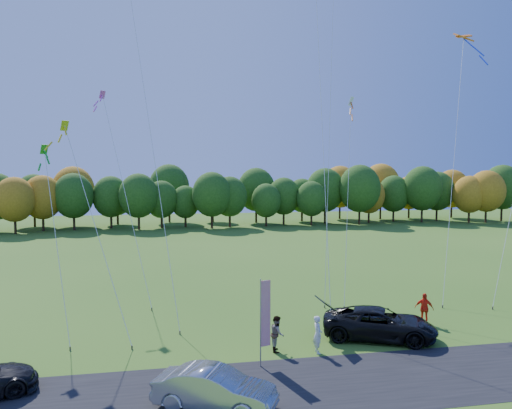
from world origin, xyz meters
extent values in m
plane|color=#2F5C18|center=(0.00, 0.00, 0.00)|extent=(160.00, 160.00, 0.00)
cube|color=black|center=(0.00, -4.00, 0.01)|extent=(90.00, 6.00, 0.01)
imported|color=black|center=(5.80, 0.86, 0.83)|extent=(6.61, 4.98, 1.67)
imported|color=#A1A1A6|center=(-3.80, -5.31, 0.78)|extent=(4.94, 3.59, 1.55)
imported|color=silver|center=(1.87, -0.47, 0.93)|extent=(0.48, 0.70, 1.87)
imported|color=gray|center=(-0.05, 0.17, 0.89)|extent=(0.80, 0.96, 1.79)
imported|color=red|center=(9.53, 2.84, 0.92)|extent=(1.14, 0.97, 1.83)
cylinder|color=#999999|center=(-1.27, -1.63, 2.06)|extent=(0.06, 0.06, 4.12)
cube|color=red|center=(-1.02, -1.56, 2.47)|extent=(0.50, 0.18, 3.09)
cube|color=navy|center=(-1.02, -1.53, 3.61)|extent=(0.50, 0.17, 0.80)
cylinder|color=#4C3F33|center=(-4.76, 3.63, 0.10)|extent=(0.08, 0.08, 0.20)
cylinder|color=#4C3F33|center=(4.84, 7.15, 0.10)|extent=(0.08, 0.08, 0.20)
cylinder|color=#4C3F33|center=(3.56, 2.21, 0.10)|extent=(0.08, 0.08, 0.20)
cylinder|color=#4C3F33|center=(12.48, 5.65, 0.10)|extent=(0.08, 0.08, 0.20)
cube|color=orange|center=(18.83, 13.83, 19.90)|extent=(3.61, 1.25, 1.35)
cylinder|color=#4C3F33|center=(-7.25, 1.76, 0.10)|extent=(0.08, 0.08, 0.20)
cube|color=#C3CF15|center=(-11.10, 6.84, 11.65)|extent=(1.00, 1.00, 1.17)
cylinder|color=#4C3F33|center=(-10.30, 2.20, 0.10)|extent=(0.08, 0.08, 0.20)
cube|color=#289A19|center=(-12.35, 7.33, 10.30)|extent=(0.95, 0.95, 1.11)
cylinder|color=#4C3F33|center=(6.00, 6.63, 0.10)|extent=(0.08, 0.08, 0.20)
cube|color=white|center=(8.78, 12.87, 14.37)|extent=(1.14, 1.14, 1.35)
cylinder|color=#4C3F33|center=(-6.36, 8.70, 0.10)|extent=(0.08, 0.08, 0.20)
cube|color=#E44CB3|center=(-9.93, 16.11, 14.81)|extent=(1.01, 1.01, 1.19)
cylinder|color=#4C3F33|center=(15.49, 4.70, 0.10)|extent=(0.08, 0.08, 0.20)
camera|label=1|loc=(-5.78, -23.72, 9.12)|focal=35.00mm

